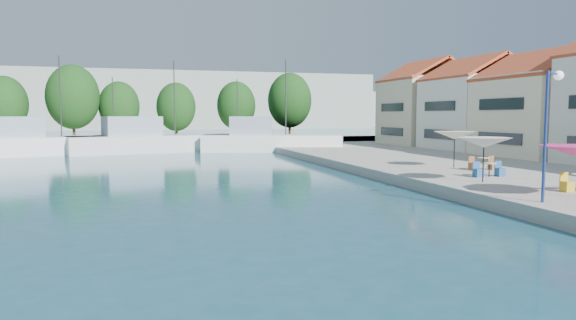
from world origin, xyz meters
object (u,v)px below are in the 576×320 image
object	(u,v)px
trawler_03	(154,142)
street_lamp	(551,111)
trawler_04	(268,142)
umbrella_cream	(455,135)
trawler_02	(39,144)
umbrella_white	(484,142)

from	to	relation	value
trawler_03	street_lamp	distance (m)	42.80
trawler_03	trawler_04	xyz separation A→B (m)	(11.95, -2.58, 0.00)
trawler_03	trawler_04	distance (m)	12.22
trawler_03	umbrella_cream	distance (m)	33.31
trawler_02	street_lamp	xyz separation A→B (m)	(24.48, -38.97, 3.02)
trawler_03	umbrella_cream	xyz separation A→B (m)	(17.76, -28.14, 1.58)
trawler_02	umbrella_cream	distance (m)	39.19
trawler_04	umbrella_white	distance (m)	32.44
trawler_04	street_lamp	size ratio (longest dim) A/B	3.07
trawler_03	street_lamp	bearing A→B (deg)	-85.57
trawler_03	street_lamp	size ratio (longest dim) A/B	3.79
trawler_02	street_lamp	size ratio (longest dim) A/B	3.42
trawler_04	trawler_03	bearing A→B (deg)	-176.68
umbrella_white	street_lamp	bearing A→B (deg)	-103.43
umbrella_white	trawler_02	bearing A→B (deg)	127.77
street_lamp	trawler_03	bearing A→B (deg)	89.00
trawler_02	trawler_03	world-z (taller)	same
umbrella_cream	street_lamp	distance (m)	13.14
trawler_04	umbrella_cream	bearing A→B (deg)	-61.68
trawler_02	umbrella_white	distance (m)	42.19
street_lamp	umbrella_cream	bearing A→B (deg)	51.57
trawler_04	street_lamp	bearing A→B (deg)	-72.13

